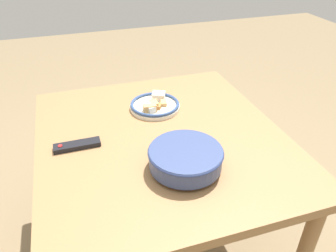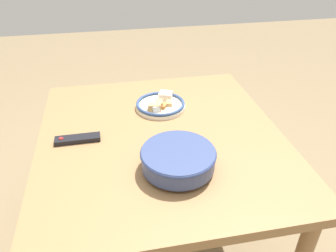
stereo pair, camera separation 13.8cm
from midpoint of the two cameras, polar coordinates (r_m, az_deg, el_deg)
name	(u,v)px [view 1 (the left image)]	position (r m, az deg, el deg)	size (l,w,h in m)	color
ground_plane	(163,242)	(1.89, -3.14, -19.61)	(8.00, 8.00, 0.00)	#7F6B4C
dining_table	(162,150)	(1.45, -3.87, -4.35)	(1.12, 1.03, 0.70)	olive
noodle_bowl	(185,158)	(1.19, -0.25, -5.63)	(0.28, 0.28, 0.08)	#384775
food_plate	(155,105)	(1.59, -4.79, 3.57)	(0.24, 0.24, 0.05)	silver
tv_remote	(77,145)	(1.39, -18.32, -3.29)	(0.05, 0.19, 0.02)	black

